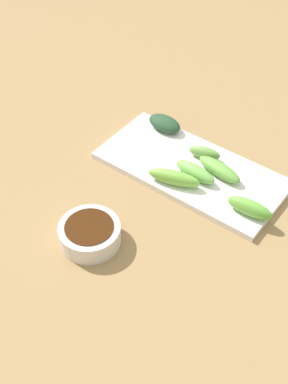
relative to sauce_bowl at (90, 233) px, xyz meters
The scene contains 9 objects.
tabletop 0.11m from the sauce_bowl, 13.11° to the right, with size 2.10×2.10×0.02m, color #96744B.
sauce_bowl is the anchor object (origin of this frame).
serving_plate 0.24m from the sauce_bowl, ahead, with size 0.16×0.35×0.01m, color white.
broccoli_stalk_0 0.23m from the sauce_bowl, 15.07° to the right, with size 0.03×0.08×0.03m, color #73B84F.
broccoli_leafy_1 0.31m from the sauce_bowl, 12.52° to the left, with size 0.04×0.07×0.03m, color #26462C.
broccoli_stalk_2 0.27m from the sauce_bowl, 42.51° to the right, with size 0.03×0.08×0.03m, color #64A83D.
broccoli_stalk_3 0.28m from the sauce_bowl, ahead, with size 0.02×0.06×0.02m, color #729E49.
broccoli_stalk_4 0.27m from the sauce_bowl, 19.72° to the right, with size 0.03×0.09×0.02m, color #68A543.
broccoli_stalk_5 0.19m from the sauce_bowl, 11.99° to the right, with size 0.02×0.10×0.03m, color #76B843.
Camera 1 is at (-0.48, -0.37, 0.68)m, focal length 48.21 mm.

